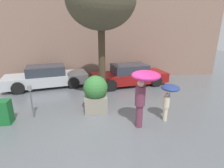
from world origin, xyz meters
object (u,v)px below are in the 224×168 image
at_px(parked_car_far, 47,77).
at_px(street_tree, 101,0).
at_px(person_adult, 144,85).
at_px(parked_car_near, 129,75).
at_px(person_child, 169,93).
at_px(newspaper_box, 4,112).
at_px(planter_box, 96,93).
at_px(parking_meter, 31,95).

distance_m(parked_car_far, street_tree, 5.54).
height_order(person_adult, parked_car_near, person_adult).
distance_m(person_child, parked_car_near, 4.58).
bearing_deg(parked_car_far, parked_car_near, -104.39).
distance_m(parked_car_far, newspaper_box, 4.27).
height_order(planter_box, newspaper_box, planter_box).
height_order(person_adult, parking_meter, person_adult).
bearing_deg(parking_meter, newspaper_box, -158.08).
bearing_deg(parked_car_near, parking_meter, 118.77).
distance_m(parked_car_near, newspaper_box, 6.84).
bearing_deg(street_tree, person_child, -46.01).
height_order(street_tree, parking_meter, street_tree).
relative_size(person_adult, parked_car_near, 0.43).
bearing_deg(person_adult, parked_car_far, 166.14).
bearing_deg(parking_meter, planter_box, 3.81).
height_order(street_tree, newspaper_box, street_tree).
bearing_deg(person_child, person_adult, -166.31).
bearing_deg(parked_car_near, newspaper_box, 116.56).
relative_size(person_adult, street_tree, 0.36).
height_order(person_child, parking_meter, person_child).
xyz_separation_m(planter_box, person_child, (2.64, -1.07, 0.26)).
xyz_separation_m(person_adult, parked_car_far, (-4.31, 5.13, -0.98)).
height_order(parked_car_far, parking_meter, parking_meter).
distance_m(parked_car_far, parking_meter, 3.89).
bearing_deg(parked_car_near, planter_box, 138.59).
bearing_deg(planter_box, person_child, -22.03).
xyz_separation_m(person_adult, newspaper_box, (-4.91, 0.91, -1.12)).
distance_m(person_child, street_tree, 4.69).
bearing_deg(parked_car_far, planter_box, -154.93).
height_order(parked_car_far, newspaper_box, parked_car_far).
bearing_deg(parking_meter, person_child, -10.01).
bearing_deg(person_adult, person_child, 54.51).
relative_size(street_tree, parking_meter, 4.36).
distance_m(planter_box, parked_car_near, 4.11).
height_order(planter_box, parking_meter, planter_box).
distance_m(person_adult, person_child, 1.25).
bearing_deg(parked_car_far, person_child, -143.11).
relative_size(planter_box, parking_meter, 1.18).
bearing_deg(planter_box, parked_car_near, 57.67).
xyz_separation_m(parked_car_near, parked_car_far, (-4.96, 0.23, 0.00)).
distance_m(person_child, newspaper_box, 6.07).
bearing_deg(street_tree, planter_box, -106.15).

